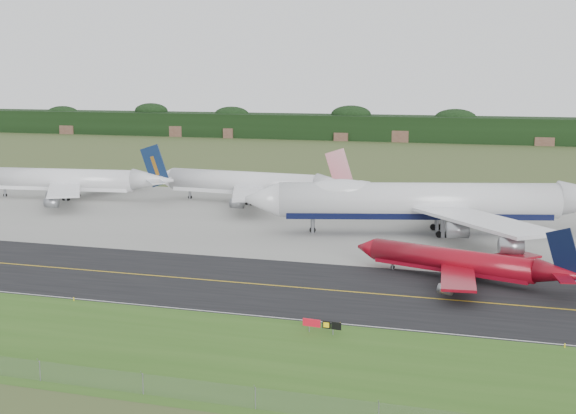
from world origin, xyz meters
The scene contains 16 objects.
ground centered at (0.00, 0.00, 0.00)m, with size 600.00×600.00×0.00m, color #3C4A22.
grass_verge centered at (0.00, -35.00, 0.01)m, with size 400.00×30.00×0.01m, color #2F5619.
taxiway centered at (0.00, -4.00, 0.01)m, with size 400.00×32.00×0.02m, color black.
apron centered at (0.00, 51.00, 0.01)m, with size 400.00×78.00×0.01m, color gray.
taxiway_centreline centered at (0.00, -4.00, 0.03)m, with size 400.00×0.40×0.00m, color gold.
taxiway_edge_line centered at (0.00, -19.50, 0.03)m, with size 400.00×0.25×0.00m, color silver.
perimeter_fence centered at (0.00, -48.00, 1.10)m, with size 320.00×0.10×320.00m.
horizon_treeline centered at (0.00, 273.76, 5.47)m, with size 700.00×25.00×12.00m.
jet_ba_747 centered at (10.86, 43.83, 6.66)m, with size 76.59×62.11×19.56m.
jet_red_737 centered at (20.41, 7.91, 2.82)m, with size 36.80×29.19×10.19m.
jet_navy_gold centered at (-84.41, 62.35, 4.81)m, with size 56.73×49.09×14.63m.
jet_star_tail centered at (-36.79, 69.84, 4.88)m, with size 55.55×46.33×14.65m.
taxiway_sign centered at (6.13, -24.01, 1.19)m, with size 5.04×0.68×1.68m.
edge_marker_left centered at (-31.33, -20.50, 0.25)m, with size 0.16×0.16×0.50m, color yellow.
edge_marker_center centered at (7.63, -20.50, 0.25)m, with size 0.16×0.16×0.50m, color yellow.
edge_marker_right centered at (34.87, -20.50, 0.25)m, with size 0.16×0.16×0.50m, color yellow.
Camera 1 is at (30.81, -116.57, 31.76)m, focal length 50.00 mm.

